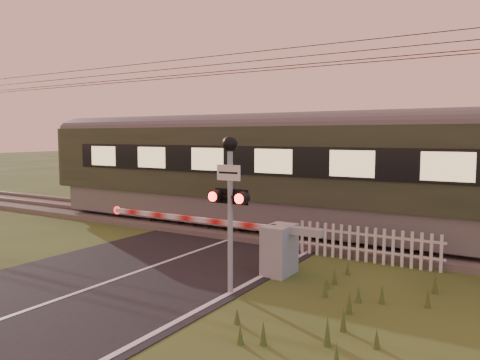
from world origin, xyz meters
The scene contains 7 objects.
ground centered at (0.00, 0.00, 0.00)m, with size 160.00×160.00×0.00m, color #30431A.
road centered at (0.02, -0.23, 0.01)m, with size 6.00×140.00×0.03m.
track_bed centered at (0.00, 6.50, 0.07)m, with size 140.00×3.40×0.39m.
overhead_wires centered at (0.00, 6.50, 5.72)m, with size 120.00×0.62×0.62m.
boom_gate centered at (2.74, 2.46, 0.66)m, with size 6.57×0.92×1.22m.
crossing_signal centered at (2.73, 0.69, 2.27)m, with size 0.84×0.35×3.30m.
picket_fence centered at (4.46, 4.60, 0.47)m, with size 3.87×0.08×0.93m.
Camera 1 is at (7.87, -7.37, 3.30)m, focal length 35.00 mm.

